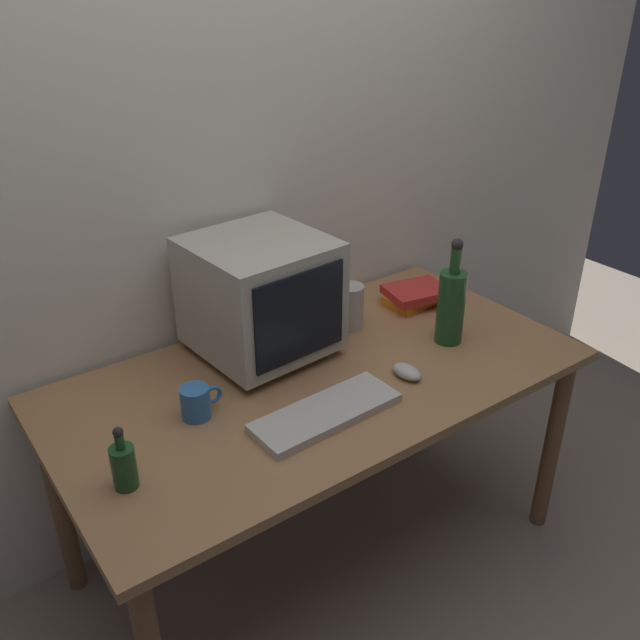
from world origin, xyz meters
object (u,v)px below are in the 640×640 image
object	(u,v)px
bottle_tall	(451,304)
mug	(196,402)
bottle_short	(124,465)
crt_monitor	(260,296)
metal_canister	(350,307)
keyboard	(326,413)
computer_mouse	(407,372)
book_stack	(415,295)

from	to	relation	value
bottle_tall	mug	bearing A→B (deg)	172.95
bottle_short	mug	world-z (taller)	bottle_short
crt_monitor	bottle_tall	size ratio (longest dim) A/B	1.18
mug	metal_canister	world-z (taller)	metal_canister
mug	keyboard	bearing A→B (deg)	-36.26
metal_canister	computer_mouse	bearing A→B (deg)	-99.14
keyboard	metal_canister	bearing A→B (deg)	42.74
book_stack	metal_canister	xyz separation A→B (m)	(-0.29, 0.00, 0.04)
computer_mouse	book_stack	xyz separation A→B (m)	(0.35, 0.34, 0.02)
book_stack	mug	distance (m)	0.95
crt_monitor	keyboard	world-z (taller)	crt_monitor
keyboard	metal_canister	xyz separation A→B (m)	(0.36, 0.36, 0.06)
bottle_tall	book_stack	distance (m)	0.29
bottle_short	metal_canister	xyz separation A→B (m)	(0.90, 0.31, 0.01)
computer_mouse	metal_canister	bearing A→B (deg)	76.99
keyboard	metal_canister	world-z (taller)	metal_canister
bottle_short	book_stack	size ratio (longest dim) A/B	0.72
bottle_tall	crt_monitor	bearing A→B (deg)	150.69
bottle_tall	mug	world-z (taller)	bottle_tall
crt_monitor	mug	distance (m)	0.40
metal_canister	keyboard	bearing A→B (deg)	-135.29
keyboard	bottle_tall	distance (m)	0.58
mug	book_stack	bearing A→B (deg)	9.26
keyboard	mug	world-z (taller)	mug
crt_monitor	computer_mouse	size ratio (longest dim) A/B	4.12
book_stack	metal_canister	world-z (taller)	metal_canister
keyboard	bottle_tall	bearing A→B (deg)	8.17
keyboard	bottle_tall	size ratio (longest dim) A/B	1.20
book_stack	bottle_tall	bearing A→B (deg)	-110.04
keyboard	bottle_short	world-z (taller)	bottle_short
computer_mouse	mug	size ratio (longest dim) A/B	0.83
keyboard	computer_mouse	size ratio (longest dim) A/B	4.20
keyboard	computer_mouse	world-z (taller)	computer_mouse
crt_monitor	computer_mouse	distance (m)	0.49
keyboard	computer_mouse	bearing A→B (deg)	1.29
book_stack	metal_canister	bearing A→B (deg)	179.40
bottle_tall	metal_canister	bearing A→B (deg)	127.46
book_stack	metal_canister	distance (m)	0.29
keyboard	mug	size ratio (longest dim) A/B	3.50
computer_mouse	metal_canister	xyz separation A→B (m)	(0.06, 0.34, 0.06)
keyboard	bottle_tall	xyz separation A→B (m)	(0.56, 0.10, 0.12)
computer_mouse	metal_canister	world-z (taller)	metal_canister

